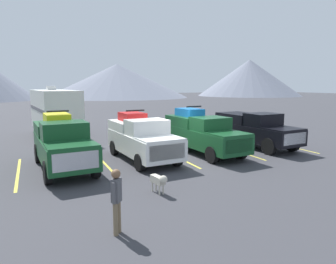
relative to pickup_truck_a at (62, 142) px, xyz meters
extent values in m
plane|color=#38383D|center=(5.80, -0.47, -1.24)|extent=(240.00, 240.00, 0.00)
cube|color=#144723|center=(0.01, -0.21, -0.27)|extent=(2.41, 5.80, 1.00)
cube|color=#144723|center=(0.15, -2.24, 0.27)|extent=(2.05, 1.72, 0.08)
cube|color=#144723|center=(0.05, -0.72, 0.62)|extent=(2.00, 1.60, 0.79)
cube|color=slate|center=(0.09, -1.30, 0.66)|extent=(1.79, 0.34, 0.58)
cube|color=#144723|center=(-0.09, 1.32, 0.50)|extent=(2.16, 2.74, 0.54)
cube|color=silver|center=(0.21, -3.01, -0.22)|extent=(1.72, 0.18, 0.70)
cylinder|color=black|center=(1.07, -2.07, -0.77)|extent=(0.34, 0.96, 0.94)
cylinder|color=black|center=(-0.78, -2.19, -0.77)|extent=(0.34, 0.96, 0.94)
cylinder|color=black|center=(0.81, 1.78, -0.77)|extent=(0.34, 0.96, 0.94)
cylinder|color=black|center=(-1.05, 1.66, -0.77)|extent=(0.34, 0.96, 0.94)
cube|color=yellow|center=(-0.09, 1.32, 0.99)|extent=(1.22, 1.74, 0.45)
cylinder|color=black|center=(0.40, 0.78, 0.99)|extent=(0.21, 0.45, 0.44)
cylinder|color=black|center=(-0.51, 0.72, 0.99)|extent=(0.21, 0.45, 0.44)
cylinder|color=black|center=(0.32, 1.93, 0.99)|extent=(0.21, 0.45, 0.44)
cylinder|color=black|center=(-0.58, 1.86, 0.99)|extent=(0.21, 0.45, 0.44)
cube|color=black|center=(-0.06, 0.85, 1.37)|extent=(1.01, 0.15, 0.08)
cube|color=white|center=(3.93, -0.04, -0.34)|extent=(2.43, 5.51, 0.98)
cube|color=white|center=(4.06, -1.97, 0.19)|extent=(2.09, 1.64, 0.08)
cube|color=white|center=(3.96, -0.52, 0.53)|extent=(2.04, 1.53, 0.77)
cube|color=slate|center=(4.00, -1.08, 0.57)|extent=(1.83, 0.34, 0.57)
cube|color=white|center=(3.83, 1.41, 0.40)|extent=(2.19, 2.61, 0.51)
cube|color=silver|center=(4.11, -2.69, -0.29)|extent=(1.76, 0.18, 0.69)
cylinder|color=black|center=(5.00, -1.80, -0.83)|extent=(0.33, 0.82, 0.80)
cylinder|color=black|center=(3.10, -1.93, -0.83)|extent=(0.33, 0.82, 0.80)
cylinder|color=black|center=(4.75, 1.85, -0.83)|extent=(0.33, 0.82, 0.80)
cylinder|color=black|center=(2.85, 1.72, -0.83)|extent=(0.33, 0.82, 0.80)
cube|color=red|center=(3.83, 1.41, 0.88)|extent=(1.24, 1.66, 0.45)
cylinder|color=black|center=(4.33, 0.90, 0.88)|extent=(0.21, 0.45, 0.44)
cylinder|color=black|center=(3.40, 0.84, 0.88)|extent=(0.21, 0.45, 0.44)
cylinder|color=black|center=(4.25, 1.99, 0.88)|extent=(0.21, 0.45, 0.44)
cylinder|color=black|center=(3.32, 1.93, 0.88)|extent=(0.21, 0.45, 0.44)
cube|color=black|center=(3.86, 0.97, 1.26)|extent=(1.04, 0.15, 0.08)
cube|color=#144723|center=(7.57, -0.02, -0.32)|extent=(2.36, 5.97, 0.97)
cube|color=#144723|center=(7.72, -2.12, 0.20)|extent=(2.00, 1.76, 0.08)
cube|color=#144723|center=(7.61, -0.55, 0.52)|extent=(1.95, 1.64, 0.72)
cube|color=slate|center=(7.65, -1.15, 0.56)|extent=(1.74, 0.33, 0.53)
cube|color=#144723|center=(7.47, 1.56, 0.46)|extent=(2.11, 2.82, 0.60)
cube|color=silver|center=(7.77, -2.91, -0.28)|extent=(1.67, 0.17, 0.68)
cylinder|color=black|center=(8.61, -1.94, -0.81)|extent=(0.34, 0.87, 0.85)
cylinder|color=black|center=(6.81, -2.07, -0.81)|extent=(0.34, 0.87, 0.85)
cylinder|color=black|center=(8.34, 2.03, -0.81)|extent=(0.34, 0.87, 0.85)
cylinder|color=black|center=(6.54, 1.90, -0.81)|extent=(0.34, 0.87, 0.85)
cube|color=blue|center=(7.47, 1.56, 0.98)|extent=(1.20, 1.79, 0.45)
cylinder|color=black|center=(7.95, 1.00, 0.98)|extent=(0.21, 0.45, 0.44)
cylinder|color=black|center=(7.07, 0.94, 0.98)|extent=(0.21, 0.45, 0.44)
cylinder|color=black|center=(7.87, 2.18, 0.98)|extent=(0.21, 0.45, 0.44)
cylinder|color=black|center=(6.98, 2.12, 0.98)|extent=(0.21, 0.45, 0.44)
cube|color=black|center=(7.50, 1.07, 1.36)|extent=(0.99, 0.15, 0.08)
cube|color=black|center=(11.49, 0.26, -0.31)|extent=(2.42, 5.95, 0.90)
cube|color=black|center=(11.63, -1.83, 0.18)|extent=(2.05, 1.76, 0.08)
cube|color=black|center=(11.52, -0.26, 0.53)|extent=(2.00, 1.64, 0.78)
cube|color=slate|center=(11.56, -0.87, 0.57)|extent=(1.79, 0.34, 0.58)
cube|color=black|center=(11.38, 1.83, 0.45)|extent=(2.16, 2.81, 0.61)
cube|color=silver|center=(11.68, -2.62, -0.27)|extent=(1.72, 0.18, 0.63)
cylinder|color=black|center=(12.55, -1.65, -0.76)|extent=(0.34, 0.96, 0.95)
cylinder|color=black|center=(10.70, -1.78, -0.76)|extent=(0.34, 0.96, 0.95)
cylinder|color=black|center=(12.28, 2.30, -0.76)|extent=(0.34, 0.96, 0.95)
cylinder|color=black|center=(10.42, 2.18, -0.76)|extent=(0.34, 0.96, 0.95)
cube|color=gold|center=(-1.92, 0.02, -1.23)|extent=(0.12, 5.50, 0.01)
cube|color=gold|center=(1.94, 0.02, -1.23)|extent=(0.12, 5.50, 0.01)
cube|color=gold|center=(5.80, 0.02, -1.23)|extent=(0.12, 5.50, 0.01)
cube|color=gold|center=(9.67, 0.02, -1.23)|extent=(0.12, 5.50, 0.01)
cube|color=gold|center=(13.53, 0.02, -1.23)|extent=(0.12, 5.50, 0.01)
cube|color=silver|center=(0.36, 9.37, 0.76)|extent=(3.25, 7.36, 2.94)
cube|color=#595960|center=(-0.87, 9.23, 0.91)|extent=(0.78, 6.80, 0.24)
cube|color=silver|center=(0.24, 10.43, 2.38)|extent=(0.67, 0.76, 0.30)
cube|color=#333333|center=(0.83, 5.23, -0.92)|extent=(0.25, 1.21, 0.12)
cylinder|color=black|center=(1.59, 8.64, -0.86)|extent=(0.30, 0.78, 0.76)
cylinder|color=black|center=(-0.67, 8.39, -0.86)|extent=(0.30, 0.78, 0.76)
cylinder|color=black|center=(1.40, 10.34, -0.86)|extent=(0.30, 0.78, 0.76)
cylinder|color=black|center=(-0.86, 10.09, -0.86)|extent=(0.30, 0.78, 0.76)
cylinder|color=#726047|center=(0.71, -7.16, -0.80)|extent=(0.13, 0.13, 0.88)
cylinder|color=#726047|center=(0.60, -7.30, -0.80)|extent=(0.13, 0.13, 0.88)
cube|color=#4C4C51|center=(0.66, -7.23, -0.04)|extent=(0.32, 0.33, 0.62)
sphere|color=brown|center=(0.66, -7.23, 0.39)|extent=(0.24, 0.24, 0.24)
cylinder|color=#4C4C51|center=(0.75, -7.12, -0.08)|extent=(0.10, 0.10, 0.56)
cylinder|color=#4C4C51|center=(0.57, -7.34, -0.08)|extent=(0.10, 0.10, 0.56)
cube|color=beige|center=(2.78, -4.83, -0.75)|extent=(0.36, 0.71, 0.26)
sphere|color=beige|center=(2.84, -5.20, -0.64)|extent=(0.29, 0.29, 0.29)
cylinder|color=beige|center=(2.71, -4.47, -0.70)|extent=(0.07, 0.16, 0.20)
cylinder|color=beige|center=(2.90, -5.05, -1.06)|extent=(0.06, 0.06, 0.35)
cylinder|color=beige|center=(2.74, -5.08, -1.06)|extent=(0.06, 0.06, 0.35)
cylinder|color=beige|center=(2.81, -4.58, -1.06)|extent=(0.06, 0.06, 0.35)
cylinder|color=beige|center=(2.65, -4.61, -1.06)|extent=(0.06, 0.06, 0.35)
cone|color=slate|center=(23.36, 78.32, 3.83)|extent=(42.98, 42.98, 10.14)
cone|color=slate|center=(69.04, 72.62, 5.02)|extent=(35.31, 35.31, 12.52)
camera|label=1|loc=(-1.19, -14.58, 2.62)|focal=32.56mm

